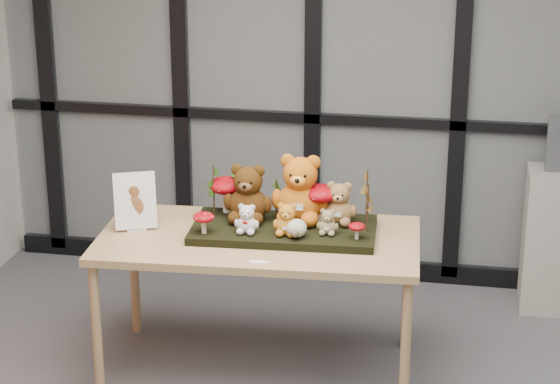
% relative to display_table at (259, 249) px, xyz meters
% --- Properties ---
extents(room_shell, '(5.00, 5.00, 5.00)m').
position_rel_display_table_xyz_m(room_shell, '(0.51, -1.12, 0.98)').
color(room_shell, '#B4B1AA').
rests_on(room_shell, floor).
extents(glass_partition, '(4.90, 0.06, 2.78)m').
position_rel_display_table_xyz_m(glass_partition, '(0.51, 1.35, 0.71)').
color(glass_partition, '#2D383F').
rests_on(glass_partition, floor).
extents(display_table, '(1.69, 0.91, 0.77)m').
position_rel_display_table_xyz_m(display_table, '(0.00, 0.00, 0.00)').
color(display_table, tan).
rests_on(display_table, floor).
extents(diorama_tray, '(0.97, 0.53, 0.04)m').
position_rel_display_table_xyz_m(diorama_tray, '(0.12, 0.07, 0.09)').
color(diorama_tray, black).
rests_on(diorama_tray, display_table).
extents(bear_pooh_yellow, '(0.32, 0.29, 0.39)m').
position_rel_display_table_xyz_m(bear_pooh_yellow, '(0.19, 0.17, 0.30)').
color(bear_pooh_yellow, '#C86412').
rests_on(bear_pooh_yellow, diorama_tray).
extents(bear_brown_medium, '(0.27, 0.25, 0.33)m').
position_rel_display_table_xyz_m(bear_brown_medium, '(-0.08, 0.13, 0.27)').
color(bear_brown_medium, '#3F230A').
rests_on(bear_brown_medium, diorama_tray).
extents(bear_tan_back, '(0.20, 0.18, 0.25)m').
position_rel_display_table_xyz_m(bear_tan_back, '(0.39, 0.17, 0.23)').
color(bear_tan_back, olive).
rests_on(bear_tan_back, diorama_tray).
extents(bear_small_yellow, '(0.15, 0.13, 0.18)m').
position_rel_display_table_xyz_m(bear_small_yellow, '(0.16, -0.04, 0.20)').
color(bear_small_yellow, orange).
rests_on(bear_small_yellow, diorama_tray).
extents(bear_white_bow, '(0.13, 0.12, 0.17)m').
position_rel_display_table_xyz_m(bear_white_bow, '(-0.05, -0.05, 0.19)').
color(bear_white_bow, silver).
rests_on(bear_white_bow, diorama_tray).
extents(bear_beige_small, '(0.12, 0.11, 0.15)m').
position_rel_display_table_xyz_m(bear_beige_small, '(0.36, 0.00, 0.18)').
color(bear_beige_small, '#938255').
rests_on(bear_beige_small, diorama_tray).
extents(plush_cream_hedgehog, '(0.08, 0.08, 0.10)m').
position_rel_display_table_xyz_m(plush_cream_hedgehog, '(0.21, -0.07, 0.16)').
color(plush_cream_hedgehog, beige).
rests_on(plush_cream_hedgehog, diorama_tray).
extents(mushroom_back_left, '(0.19, 0.19, 0.21)m').
position_rel_display_table_xyz_m(mushroom_back_left, '(-0.22, 0.22, 0.21)').
color(mushroom_back_left, '#8F040C').
rests_on(mushroom_back_left, diorama_tray).
extents(mushroom_back_right, '(0.19, 0.19, 0.22)m').
position_rel_display_table_xyz_m(mushroom_back_right, '(0.29, 0.18, 0.21)').
color(mushroom_back_right, '#8F040C').
rests_on(mushroom_back_right, diorama_tray).
extents(mushroom_front_left, '(0.11, 0.11, 0.12)m').
position_rel_display_table_xyz_m(mushroom_front_left, '(-0.26, -0.10, 0.17)').
color(mushroom_front_left, '#8F040C').
rests_on(mushroom_front_left, diorama_tray).
extents(mushroom_front_right, '(0.08, 0.08, 0.09)m').
position_rel_display_table_xyz_m(mushroom_front_right, '(0.51, -0.04, 0.15)').
color(mushroom_front_right, '#8F040C').
rests_on(mushroom_front_right, diorama_tray).
extents(sprig_green_far_left, '(0.05, 0.05, 0.27)m').
position_rel_display_table_xyz_m(sprig_green_far_left, '(-0.28, 0.17, 0.24)').
color(sprig_green_far_left, '#133C0D').
rests_on(sprig_green_far_left, diorama_tray).
extents(sprig_green_mid_left, '(0.05, 0.05, 0.25)m').
position_rel_display_table_xyz_m(sprig_green_mid_left, '(-0.15, 0.23, 0.23)').
color(sprig_green_mid_left, '#133C0D').
rests_on(sprig_green_mid_left, diorama_tray).
extents(sprig_dry_far_right, '(0.05, 0.05, 0.29)m').
position_rel_display_table_xyz_m(sprig_dry_far_right, '(0.53, 0.20, 0.25)').
color(sprig_dry_far_right, brown).
rests_on(sprig_dry_far_right, diorama_tray).
extents(sprig_dry_mid_right, '(0.05, 0.05, 0.25)m').
position_rel_display_table_xyz_m(sprig_dry_mid_right, '(0.55, 0.07, 0.23)').
color(sprig_dry_mid_right, brown).
rests_on(sprig_dry_mid_right, diorama_tray).
extents(sprig_green_centre, '(0.05, 0.05, 0.19)m').
position_rel_display_table_xyz_m(sprig_green_centre, '(0.05, 0.25, 0.20)').
color(sprig_green_centre, '#133C0D').
rests_on(sprig_green_centre, diorama_tray).
extents(sign_holder, '(0.22, 0.14, 0.31)m').
position_rel_display_table_xyz_m(sign_holder, '(-0.65, -0.02, 0.21)').
color(sign_holder, silver).
rests_on(sign_holder, display_table).
extents(label_card, '(0.09, 0.03, 0.00)m').
position_rel_display_table_xyz_m(label_card, '(0.07, -0.32, 0.07)').
color(label_card, white).
rests_on(label_card, display_table).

